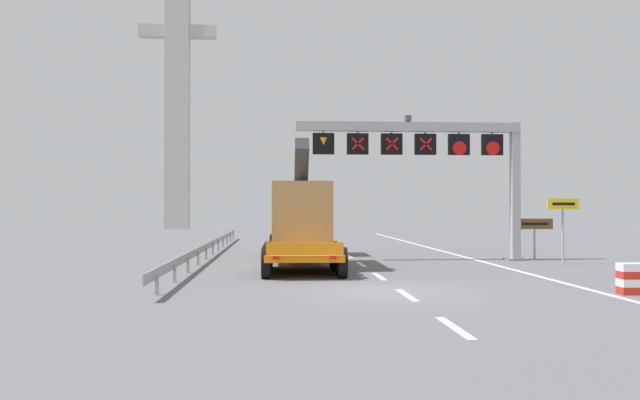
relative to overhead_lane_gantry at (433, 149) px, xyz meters
name	(u,v)px	position (x,y,z in m)	size (l,w,h in m)	color
ground	(388,292)	(-4.08, -11.42, -5.32)	(112.00, 112.00, 0.00)	#5B5B60
lane_markings	(340,250)	(-3.69, 8.33, -5.31)	(0.20, 54.10, 0.01)	silver
edge_line_right	(474,259)	(2.12, 0.58, -5.31)	(0.20, 63.00, 0.01)	silver
overhead_lane_gantry	(433,149)	(0.00, 0.00, 0.00)	(10.97, 0.90, 6.88)	#9EA0A5
heavy_haul_truck_orange	(300,219)	(-6.36, -0.19, -3.33)	(3.11, 14.08, 5.30)	orange
exit_sign_yellow	(563,215)	(5.21, -2.52, -3.15)	(1.41, 0.15, 2.91)	#9EA0A5
tourist_info_sign_brown	(535,228)	(5.15, 0.55, -3.79)	(1.78, 0.15, 1.98)	#9EA0A5
crash_barrier_striped	(637,279)	(2.99, -12.49, -4.87)	(1.02, 0.54, 0.90)	red
guardrail_left	(212,244)	(-10.88, 4.56, -4.76)	(0.13, 35.97, 0.76)	#999EA3
bridge_pylon_distant	(178,67)	(-19.27, 48.39, 13.99)	(9.00, 2.00, 37.84)	#B7B7B2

